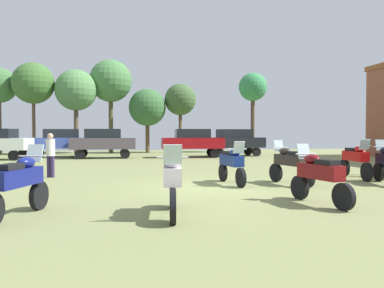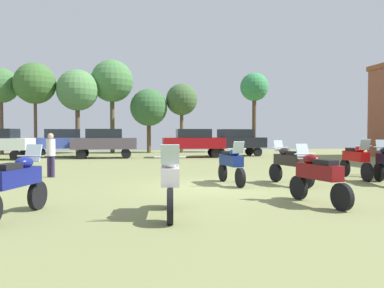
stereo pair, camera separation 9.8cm
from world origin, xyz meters
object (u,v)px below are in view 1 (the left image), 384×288
object	(u,v)px
car_5	(192,141)
tree_4	(253,88)
motorcycle_13	(232,163)
person_1	(50,152)
car_2	(234,140)
car_3	(103,141)
tree_3	(76,91)
car_4	(61,141)
motorcycle_7	(319,175)
tree_6	(180,100)
tree_1	(147,108)
motorcycle_12	(290,163)
motorcycle_10	(172,180)
tree_9	(33,84)
motorcycle_8	(18,182)
tree_5	(111,82)
motorcycle_5	(355,159)

from	to	relation	value
car_5	tree_4	xyz separation A→B (m)	(6.55, 6.16, 4.53)
motorcycle_13	person_1	distance (m)	7.13
car_2	person_1	size ratio (longest dim) A/B	2.61
car_3	tree_4	world-z (taller)	tree_4
tree_3	car_3	bearing A→B (deg)	-65.31
car_3	car_4	size ratio (longest dim) A/B	0.96
motorcycle_7	tree_6	size ratio (longest dim) A/B	0.36
motorcycle_13	car_2	size ratio (longest dim) A/B	0.50
tree_1	tree_4	xyz separation A→B (m)	(9.34, -0.29, 1.81)
motorcycle_7	car_4	distance (m)	21.64
motorcycle_12	motorcycle_10	bearing A→B (deg)	-151.28
car_5	motorcycle_13	bearing A→B (deg)	177.73
motorcycle_12	car_5	distance (m)	14.21
car_5	car_2	bearing A→B (deg)	-71.83
tree_3	tree_9	size ratio (longest dim) A/B	0.94
tree_4	motorcycle_7	bearing A→B (deg)	-105.35
car_4	person_1	distance (m)	12.77
motorcycle_12	motorcycle_8	bearing A→B (deg)	-167.63
motorcycle_12	car_3	distance (m)	16.03
motorcycle_8	tree_1	bearing A→B (deg)	98.02
tree_4	car_3	bearing A→B (deg)	-155.03
motorcycle_10	tree_9	size ratio (longest dim) A/B	0.30
tree_3	tree_5	xyz separation A→B (m)	(2.70, 1.12, 0.94)
motorcycle_12	person_1	xyz separation A→B (m)	(-8.32, 3.49, 0.28)
motorcycle_13	tree_4	world-z (taller)	tree_4
motorcycle_12	tree_4	size ratio (longest dim) A/B	0.32
car_2	tree_3	xyz separation A→B (m)	(-11.91, 4.57, 3.96)
motorcycle_13	tree_1	world-z (taller)	tree_1
motorcycle_10	tree_3	xyz separation A→B (m)	(-4.95, 23.75, 4.39)
car_4	motorcycle_10	bearing A→B (deg)	-174.95
person_1	tree_5	bearing A→B (deg)	-73.59
motorcycle_7	car_4	xyz separation A→B (m)	(-9.21, 19.57, 0.45)
motorcycle_5	motorcycle_10	world-z (taller)	motorcycle_10
motorcycle_12	tree_3	size ratio (longest dim) A/B	0.33
tree_5	tree_3	bearing A→B (deg)	-157.54
motorcycle_5	motorcycle_13	world-z (taller)	motorcycle_5
motorcycle_7	tree_1	xyz separation A→B (m)	(-2.82, 24.05, 3.17)
person_1	tree_5	xyz separation A→B (m)	(1.61, 17.32, 5.07)
motorcycle_5	tree_1	distance (m)	20.95
car_2	person_1	world-z (taller)	car_2
tree_4	tree_5	bearing A→B (deg)	177.81
motorcycle_7	tree_4	world-z (taller)	tree_4
tree_1	person_1	bearing A→B (deg)	-105.32
motorcycle_10	tree_6	size ratio (longest dim) A/B	0.37
motorcycle_7	tree_6	distance (m)	24.48
motorcycle_12	person_1	distance (m)	9.03
car_2	tree_9	size ratio (longest dim) A/B	0.62
motorcycle_7	tree_4	distance (m)	25.14
motorcycle_13	car_2	bearing A→B (deg)	-112.65
tree_1	tree_9	xyz separation A→B (m)	(-9.03, -0.92, 1.75)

